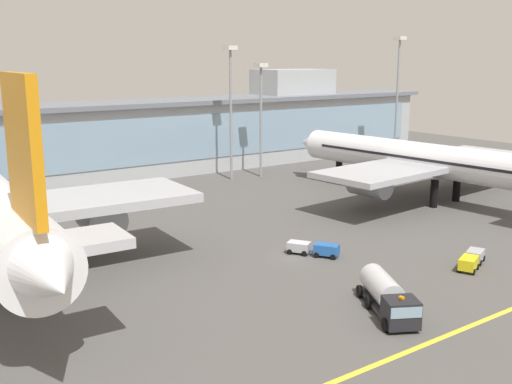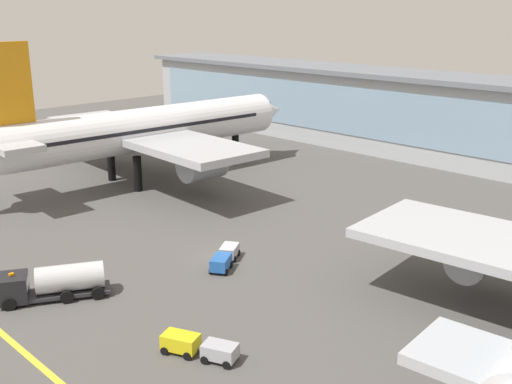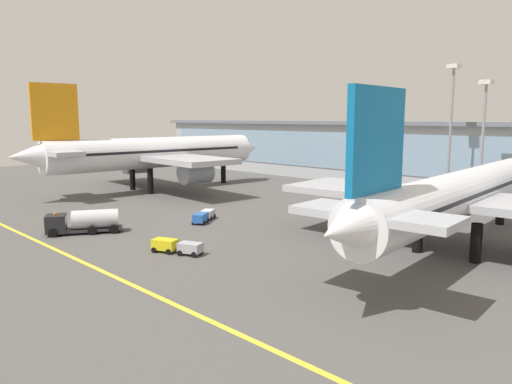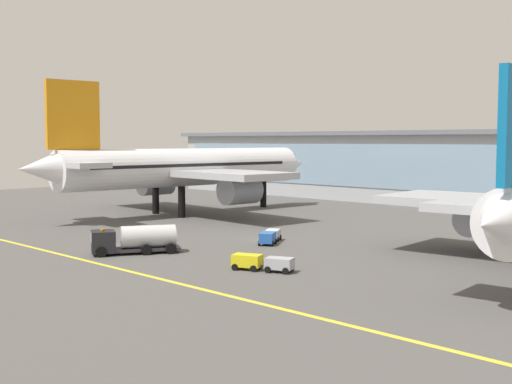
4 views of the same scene
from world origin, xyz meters
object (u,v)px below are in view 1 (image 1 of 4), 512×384
at_px(fuel_tanker_truck, 388,297).
at_px(apron_light_mast_east, 261,102).
at_px(apron_light_mast_centre, 231,93).
at_px(service_truck_far, 314,248).
at_px(apron_light_mast_west, 398,82).
at_px(airliner_near_right, 429,161).
at_px(baggage_tug_near, 472,259).

xyz_separation_m(fuel_tanker_truck, apron_light_mast_east, (26.75, 55.03, 12.00)).
bearing_deg(apron_light_mast_centre, service_truck_far, -111.37).
bearing_deg(apron_light_mast_west, airliner_near_right, -129.95).
bearing_deg(apron_light_mast_centre, apron_light_mast_east, -8.85).
bearing_deg(apron_light_mast_west, baggage_tug_near, -131.11).
relative_size(fuel_tanker_truck, baggage_tug_near, 1.59).
bearing_deg(baggage_tug_near, apron_light_mast_centre, -118.89).
xyz_separation_m(airliner_near_right, apron_light_mast_west, (21.64, 25.84, 10.31)).
xyz_separation_m(airliner_near_right, fuel_tanker_truck, (-36.04, -25.26, -4.52)).
relative_size(airliner_near_right, apron_light_mast_centre, 2.31).
bearing_deg(airliner_near_right, baggage_tug_near, 132.32).
xyz_separation_m(apron_light_mast_west, apron_light_mast_east, (-30.93, 3.93, -2.83)).
relative_size(airliner_near_right, apron_light_mast_east, 2.65).
bearing_deg(airliner_near_right, apron_light_mast_centre, 20.88).
height_order(apron_light_mast_centre, apron_light_mast_east, apron_light_mast_centre).
distance_m(service_truck_far, apron_light_mast_west, 65.53).
relative_size(apron_light_mast_centre, apron_light_mast_east, 1.14).
relative_size(airliner_near_right, fuel_tanker_truck, 5.86).
bearing_deg(baggage_tug_near, service_truck_far, -71.94).
distance_m(fuel_tanker_truck, apron_light_mast_east, 62.35).
xyz_separation_m(service_truck_far, apron_light_mast_centre, (15.92, 40.67, 14.35)).
height_order(baggage_tug_near, service_truck_far, same).
relative_size(fuel_tanker_truck, service_truck_far, 1.65).
distance_m(apron_light_mast_west, apron_light_mast_east, 31.31).
distance_m(baggage_tug_near, apron_light_mast_east, 54.60).
bearing_deg(service_truck_far, fuel_tanker_truck, -51.11).
height_order(apron_light_mast_west, apron_light_mast_east, apron_light_mast_west).
height_order(fuel_tanker_truck, apron_light_mast_east, apron_light_mast_east).
bearing_deg(fuel_tanker_truck, airliner_near_right, 153.49).
bearing_deg(apron_light_mast_west, service_truck_far, -145.75).
height_order(baggage_tug_near, apron_light_mast_centre, apron_light_mast_centre).
xyz_separation_m(service_truck_far, apron_light_mast_west, (52.62, 35.84, 15.54)).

